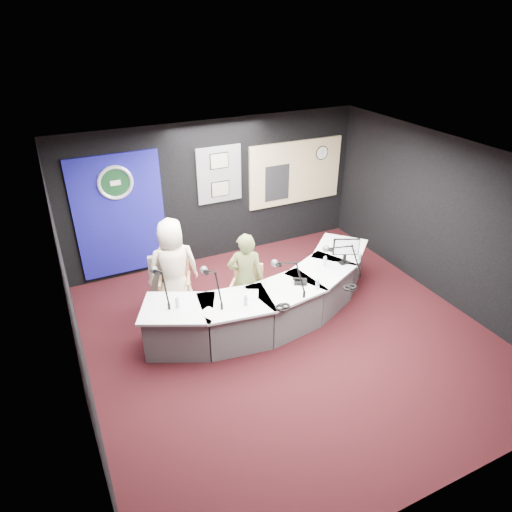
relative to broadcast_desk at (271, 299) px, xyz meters
name	(u,v)px	position (x,y,z in m)	size (l,w,h in m)	color
ground	(289,336)	(0.05, -0.55, -0.38)	(6.00, 6.00, 0.00)	black
ceiling	(297,165)	(0.05, -0.55, 2.42)	(6.00, 6.00, 0.02)	silver
wall_back	(217,192)	(0.05, 2.45, 1.02)	(6.00, 0.02, 2.80)	black
wall_front	(453,403)	(0.05, -3.55, 1.02)	(6.00, 0.02, 2.80)	black
wall_left	(73,312)	(-2.95, -0.55, 1.02)	(0.02, 6.00, 2.80)	black
wall_right	(447,222)	(3.05, -0.55, 1.02)	(0.02, 6.00, 2.80)	black
broadcast_desk	(271,299)	(0.00, 0.00, 0.00)	(4.50, 1.90, 0.75)	silver
backdrop_panel	(120,216)	(-1.85, 2.42, 0.88)	(1.60, 0.05, 2.30)	navy
agency_seal	(115,183)	(-1.85, 2.38, 1.52)	(0.63, 0.63, 0.07)	silver
seal_center	(115,183)	(-1.85, 2.38, 1.52)	(0.48, 0.48, 0.01)	#0E3417
pinboard	(219,175)	(0.10, 2.42, 1.38)	(0.90, 0.04, 1.10)	slate
framed_photo_upper	(219,161)	(0.10, 2.39, 1.65)	(0.34, 0.02, 0.27)	gray
framed_photo_lower	(220,189)	(0.10, 2.39, 1.09)	(0.34, 0.02, 0.27)	gray
booth_window_frame	(296,172)	(1.80, 2.42, 1.18)	(2.12, 0.06, 1.32)	#CCB47F
booth_glow	(296,173)	(1.80, 2.41, 1.18)	(2.00, 0.02, 1.20)	#FAD89E
equipment_rack	(277,183)	(1.35, 2.39, 1.03)	(0.55, 0.02, 0.75)	black
wall_clock	(322,153)	(2.40, 2.39, 1.52)	(0.28, 0.28, 0.01)	white
armchair_left	(175,285)	(-1.35, 0.88, 0.15)	(0.59, 0.59, 1.04)	tan
armchair_right	(246,294)	(-0.38, 0.16, 0.12)	(0.56, 0.56, 0.99)	tan
draped_jacket	(165,275)	(-1.45, 1.11, 0.24)	(0.50, 0.10, 0.70)	slate
person_man	(173,268)	(-1.35, 0.88, 0.48)	(0.83, 0.54, 1.70)	#F9E2C7
person_woman	(246,278)	(-0.38, 0.16, 0.41)	(0.58, 0.38, 1.58)	#5A6133
computer_monitor	(346,246)	(1.37, -0.05, 0.70)	(0.43, 0.03, 0.29)	black
desk_phone	(301,282)	(0.38, -0.28, 0.40)	(0.20, 0.16, 0.05)	black
headphones_near	(350,287)	(1.00, -0.75, 0.39)	(0.22, 0.22, 0.04)	black
headphones_far	(283,307)	(-0.20, -0.75, 0.39)	(0.22, 0.22, 0.04)	black
paper_stack	(212,314)	(-1.19, -0.45, 0.38)	(0.23, 0.33, 0.00)	white
notepad	(252,294)	(-0.46, -0.24, 0.38)	(0.19, 0.28, 0.00)	white
boom_mic_a	(161,281)	(-1.71, 0.24, 0.68)	(0.16, 0.74, 0.60)	black
boom_mic_b	(212,282)	(-1.03, -0.10, 0.68)	(0.16, 0.74, 0.60)	black
boom_mic_c	(289,273)	(0.12, -0.36, 0.68)	(0.32, 0.71, 0.60)	black
boom_mic_d	(343,256)	(1.17, -0.27, 0.68)	(0.43, 0.65, 0.60)	black
water_bottles	(280,283)	(0.03, -0.26, 0.46)	(3.26, 0.61, 0.18)	silver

